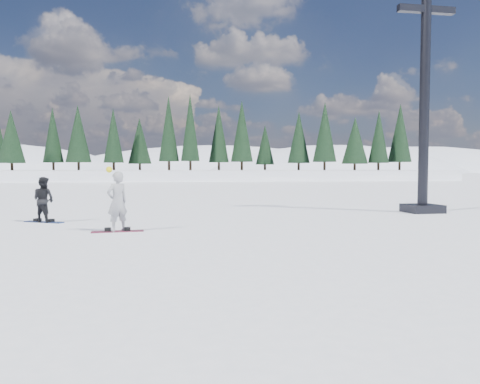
% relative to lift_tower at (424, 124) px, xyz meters
% --- Properties ---
extents(ground, '(420.00, 420.00, 0.00)m').
position_rel_lift_tower_xyz_m(ground, '(-14.50, -3.24, -3.70)').
color(ground, white).
rests_on(ground, ground).
extents(alpine_backdrop, '(412.50, 227.00, 53.20)m').
position_rel_lift_tower_xyz_m(alpine_backdrop, '(-26.22, 185.93, -17.68)').
color(alpine_backdrop, white).
rests_on(alpine_backdrop, ground).
extents(lift_tower, '(2.51, 1.43, 9.09)m').
position_rel_lift_tower_xyz_m(lift_tower, '(0.00, 0.00, 0.00)').
color(lift_tower, black).
rests_on(lift_tower, ground).
extents(snowboarder_woman, '(0.77, 0.73, 1.93)m').
position_rel_lift_tower_xyz_m(snowboarder_woman, '(-11.97, -4.48, -2.80)').
color(snowboarder_woman, '#ACABB0').
rests_on(snowboarder_woman, ground).
extents(snowboarder_man, '(0.95, 0.87, 1.58)m').
position_rel_lift_tower_xyz_m(snowboarder_man, '(-14.82, -1.70, -2.91)').
color(snowboarder_man, black).
rests_on(snowboarder_man, ground).
extents(snowboard_woman, '(1.52, 0.45, 0.03)m').
position_rel_lift_tower_xyz_m(snowboard_woman, '(-11.97, -4.48, -3.69)').
color(snowboard_woman, '#A12342').
rests_on(snowboard_woman, ground).
extents(snowboard_man, '(1.47, 0.91, 0.03)m').
position_rel_lift_tower_xyz_m(snowboard_man, '(-14.82, -1.70, -3.69)').
color(snowboard_man, navy).
rests_on(snowboard_man, ground).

